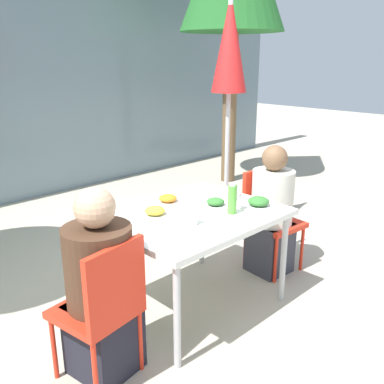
{
  "coord_description": "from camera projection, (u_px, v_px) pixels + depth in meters",
  "views": [
    {
      "loc": [
        -1.95,
        -1.99,
        1.76
      ],
      "look_at": [
        0.0,
        0.0,
        0.88
      ],
      "focal_mm": 40.0,
      "sensor_mm": 36.0,
      "label": 1
    }
  ],
  "objects": [
    {
      "name": "plate_2",
      "position": [
        168.0,
        200.0,
        3.15
      ],
      "size": [
        0.24,
        0.24,
        0.07
      ],
      "color": "white",
      "rests_on": "dining_table"
    },
    {
      "name": "plate_1",
      "position": [
        258.0,
        203.0,
        3.06
      ],
      "size": [
        0.28,
        0.28,
        0.08
      ],
      "color": "white",
      "rests_on": "dining_table"
    },
    {
      "name": "plate_0",
      "position": [
        155.0,
        213.0,
        2.89
      ],
      "size": [
        0.25,
        0.25,
        0.07
      ],
      "color": "white",
      "rests_on": "dining_table"
    },
    {
      "name": "salad_bowl",
      "position": [
        227.0,
        193.0,
        3.33
      ],
      "size": [
        0.2,
        0.2,
        0.05
      ],
      "color": "white",
      "rests_on": "dining_table"
    },
    {
      "name": "plate_3",
      "position": [
        215.0,
        204.0,
        3.07
      ],
      "size": [
        0.23,
        0.23,
        0.07
      ],
      "color": "white",
      "rests_on": "dining_table"
    },
    {
      "name": "bottle",
      "position": [
        232.0,
        199.0,
        2.92
      ],
      "size": [
        0.06,
        0.06,
        0.22
      ],
      "color": "#51A338",
      "rests_on": "dining_table"
    },
    {
      "name": "person_left",
      "position": [
        101.0,
        291.0,
        2.37
      ],
      "size": [
        0.39,
        0.39,
        1.12
      ],
      "rotation": [
        0.0,
        0.0,
        0.16
      ],
      "color": "black",
      "rests_on": "ground"
    },
    {
      "name": "dining_table",
      "position": [
        192.0,
        220.0,
        2.98
      ],
      "size": [
        1.19,
        0.96,
        0.73
      ],
      "color": "white",
      "rests_on": "ground"
    },
    {
      "name": "chair_left",
      "position": [
        104.0,
        303.0,
        2.3
      ],
      "size": [
        0.46,
        0.46,
        0.86
      ],
      "rotation": [
        0.0,
        0.0,
        0.16
      ],
      "color": "red",
      "rests_on": "ground"
    },
    {
      "name": "drinking_cup",
      "position": [
        191.0,
        217.0,
        2.74
      ],
      "size": [
        0.08,
        0.08,
        0.1
      ],
      "color": "white",
      "rests_on": "dining_table"
    },
    {
      "name": "person_right",
      "position": [
        271.0,
        215.0,
        3.54
      ],
      "size": [
        0.34,
        0.34,
        1.09
      ],
      "rotation": [
        0.0,
        0.0,
        3.05
      ],
      "color": "#383842",
      "rests_on": "ground"
    },
    {
      "name": "ground_plane",
      "position": [
        192.0,
        304.0,
        3.19
      ],
      "size": [
        24.0,
        24.0,
        0.0
      ],
      "primitive_type": "plane",
      "color": "#B2A893"
    },
    {
      "name": "closed_umbrella",
      "position": [
        229.0,
        59.0,
        3.93
      ],
      "size": [
        0.36,
        0.36,
        2.32
      ],
      "color": "#333333",
      "rests_on": "ground"
    },
    {
      "name": "chair_right",
      "position": [
        268.0,
        212.0,
        3.63
      ],
      "size": [
        0.44,
        0.44,
        0.86
      ],
      "rotation": [
        0.0,
        0.0,
        3.05
      ],
      "color": "red",
      "rests_on": "ground"
    }
  ]
}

